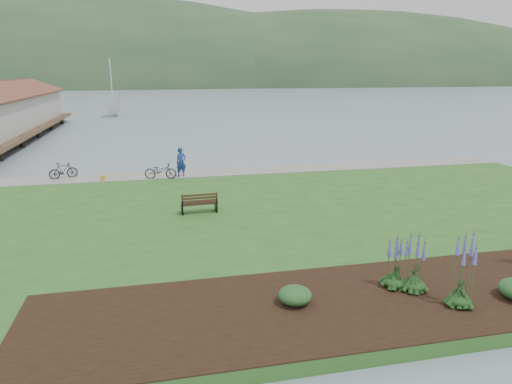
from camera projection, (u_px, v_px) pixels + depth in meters
ground at (274, 210)px, 21.70m from camera, size 600.00×600.00×0.00m
lawn at (286, 219)px, 19.76m from camera, size 34.00×20.00×0.40m
shoreline_path at (246, 171)px, 28.10m from camera, size 34.00×2.20×0.03m
garden_bed at (463, 289)px, 12.97m from camera, size 24.00×4.40×0.04m
far_hillside at (217, 86)px, 186.17m from camera, size 580.00×80.00×38.00m
park_bench at (199, 203)px, 19.75m from camera, size 1.56×0.69×0.95m
person at (181, 160)px, 26.32m from camera, size 0.86×0.72×2.02m
bicycle_a at (161, 171)px, 26.00m from camera, size 0.93×1.88×0.94m
bicycle_b at (63, 171)px, 26.06m from camera, size 0.97×1.62×0.94m
sailboat at (114, 116)px, 65.09m from camera, size 10.20×10.37×25.62m
pannier at (103, 178)px, 25.59m from camera, size 0.26×0.33×0.31m
echium_0 at (463, 271)px, 11.78m from camera, size 0.62×0.62×2.29m
echium_4 at (396, 263)px, 12.85m from camera, size 0.62×0.62×1.77m
echium_5 at (416, 266)px, 12.67m from camera, size 0.62×0.62×1.87m
shrub_0 at (295, 295)px, 12.09m from camera, size 0.91×0.91×0.45m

